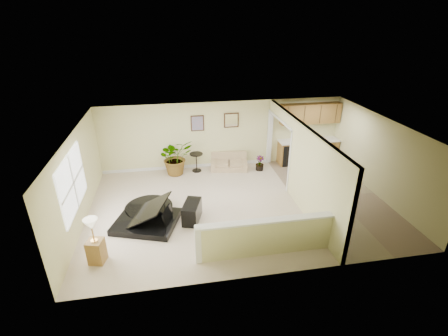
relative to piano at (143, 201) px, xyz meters
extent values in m
plane|color=beige|center=(2.81, 0.37, -0.65)|extent=(9.00, 9.00, 0.00)
cube|color=beige|center=(2.81, 3.37, 0.60)|extent=(9.00, 0.04, 2.50)
cube|color=beige|center=(2.81, -2.63, 0.60)|extent=(9.00, 0.04, 2.50)
cube|color=beige|center=(-1.69, 0.37, 0.60)|extent=(0.04, 6.00, 2.50)
cube|color=beige|center=(7.31, 0.37, 0.60)|extent=(0.04, 6.00, 2.50)
cube|color=white|center=(2.81, 0.37, 1.85)|extent=(9.00, 6.00, 0.04)
cube|color=gray|center=(5.96, 0.37, -0.65)|extent=(2.70, 6.00, 0.01)
cube|color=beige|center=(4.61, -0.83, 0.60)|extent=(0.12, 3.60, 2.50)
cube|color=beige|center=(4.61, 2.14, 1.65)|extent=(0.12, 2.35, 0.40)
cube|color=beige|center=(2.96, -1.93, -0.17)|extent=(3.30, 0.12, 0.95)
cube|color=silver|center=(2.96, -1.93, 0.32)|extent=(3.40, 0.22, 0.05)
cube|color=silver|center=(1.31, -1.93, -0.15)|extent=(0.14, 0.14, 1.00)
cube|color=white|center=(-1.67, -0.13, 0.80)|extent=(0.05, 2.15, 1.45)
cube|color=#382314|center=(1.86, 3.34, 1.10)|extent=(0.48, 0.03, 0.58)
cube|color=#9A6277|center=(1.86, 3.32, 1.10)|extent=(0.40, 0.01, 0.50)
cube|color=#382314|center=(3.11, 3.34, 1.15)|extent=(0.55, 0.03, 0.55)
cube|color=white|center=(3.11, 3.32, 1.15)|extent=(0.46, 0.01, 0.46)
cube|color=olive|center=(6.11, 3.07, -0.20)|extent=(2.30, 0.60, 0.90)
cube|color=silver|center=(6.11, 3.07, 0.27)|extent=(2.36, 0.65, 0.04)
cube|color=black|center=(5.31, 3.06, -0.22)|extent=(0.60, 0.60, 0.84)
cube|color=olive|center=(6.11, 3.19, 1.30)|extent=(2.30, 0.35, 0.75)
cube|color=black|center=(0.04, -0.16, 0.22)|extent=(2.00, 1.86, 0.34)
cylinder|color=black|center=(-0.13, 0.47, 0.22)|extent=(1.40, 1.40, 0.34)
cube|color=silver|center=(1.01, -0.16, 0.17)|extent=(0.60, 1.15, 0.02)
cube|color=black|center=(-0.07, -0.04, 0.52)|extent=(1.64, 1.64, 0.76)
cube|color=black|center=(1.31, -0.17, -0.38)|extent=(0.65, 0.91, 0.55)
cube|color=tan|center=(2.97, 3.02, -0.46)|extent=(1.46, 0.98, 0.38)
cube|color=tan|center=(2.97, 3.31, -0.07)|extent=(1.36, 0.41, 0.40)
cube|color=tan|center=(2.38, 3.02, -0.20)|extent=(0.29, 0.78, 0.14)
cube|color=tan|center=(3.57, 3.02, -0.20)|extent=(0.29, 0.78, 0.14)
cylinder|color=black|center=(1.75, 3.02, -0.64)|extent=(0.35, 0.35, 0.03)
cylinder|color=black|center=(1.75, 3.02, -0.30)|extent=(0.03, 0.03, 0.68)
cylinder|color=black|center=(1.75, 3.02, 0.04)|extent=(0.48, 0.48, 0.03)
cylinder|color=black|center=(0.99, 2.93, -0.52)|extent=(0.38, 0.38, 0.26)
imported|color=#15471A|center=(0.99, 2.93, 0.01)|extent=(1.46, 1.37, 1.32)
cylinder|color=black|center=(4.09, 2.70, -0.55)|extent=(0.29, 0.29, 0.20)
imported|color=#15471A|center=(4.09, 2.70, -0.37)|extent=(0.32, 0.32, 0.56)
cube|color=olive|center=(-1.03, -1.51, -0.35)|extent=(0.42, 0.42, 0.60)
cylinder|color=#BA843E|center=(-1.03, -1.51, -0.04)|extent=(0.16, 0.16, 0.02)
cylinder|color=#BA843E|center=(-1.03, -1.51, 0.16)|extent=(0.03, 0.03, 0.40)
cone|color=beige|center=(-1.03, -1.51, 0.41)|extent=(0.32, 0.32, 0.26)
camera|label=1|loc=(0.87, -7.94, 4.63)|focal=26.00mm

